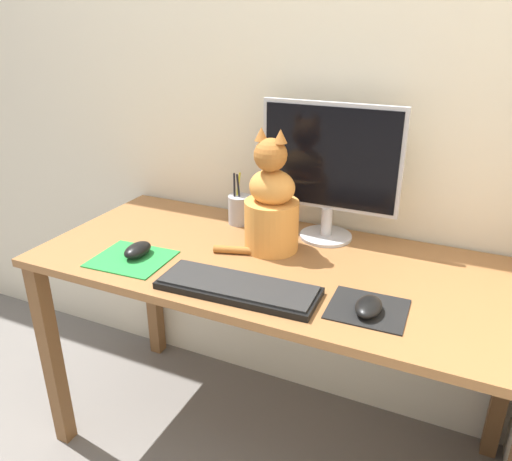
# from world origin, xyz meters

# --- Properties ---
(ground_plane) EXTENTS (12.00, 12.00, 0.00)m
(ground_plane) POSITION_xyz_m (0.00, 0.00, 0.00)
(ground_plane) COLOR slate
(wall_back) EXTENTS (7.00, 0.04, 2.50)m
(wall_back) POSITION_xyz_m (0.00, 0.35, 1.25)
(wall_back) COLOR beige
(wall_back) RESTS_ON ground_plane
(desk) EXTENTS (1.45, 0.64, 0.72)m
(desk) POSITION_xyz_m (0.00, 0.00, 0.63)
(desk) COLOR brown
(desk) RESTS_ON ground_plane
(monitor) EXTENTS (0.44, 0.17, 0.44)m
(monitor) POSITION_xyz_m (0.08, 0.23, 0.96)
(monitor) COLOR #B2B2B7
(monitor) RESTS_ON desk
(keyboard) EXTENTS (0.44, 0.17, 0.02)m
(keyboard) POSITION_xyz_m (-0.03, -0.21, 0.73)
(keyboard) COLOR black
(keyboard) RESTS_ON desk
(mousepad_left) EXTENTS (0.23, 0.21, 0.00)m
(mousepad_left) POSITION_xyz_m (-0.40, -0.17, 0.73)
(mousepad_left) COLOR #238438
(mousepad_left) RESTS_ON desk
(mousepad_right) EXTENTS (0.19, 0.17, 0.00)m
(mousepad_right) POSITION_xyz_m (0.31, -0.15, 0.73)
(mousepad_right) COLOR black
(mousepad_right) RESTS_ON desk
(computer_mouse_left) EXTENTS (0.06, 0.10, 0.04)m
(computer_mouse_left) POSITION_xyz_m (-0.39, -0.15, 0.75)
(computer_mouse_left) COLOR black
(computer_mouse_left) RESTS_ON mousepad_left
(computer_mouse_right) EXTENTS (0.06, 0.10, 0.03)m
(computer_mouse_right) POSITION_xyz_m (0.31, -0.17, 0.74)
(computer_mouse_right) COLOR black
(computer_mouse_right) RESTS_ON mousepad_right
(cat) EXTENTS (0.24, 0.20, 0.38)m
(cat) POSITION_xyz_m (-0.05, 0.07, 0.86)
(cat) COLOR #D6893D
(cat) RESTS_ON desk
(pen_cup) EXTENTS (0.08, 0.08, 0.18)m
(pen_cup) POSITION_xyz_m (-0.23, 0.22, 0.78)
(pen_cup) COLOR #99999E
(pen_cup) RESTS_ON desk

